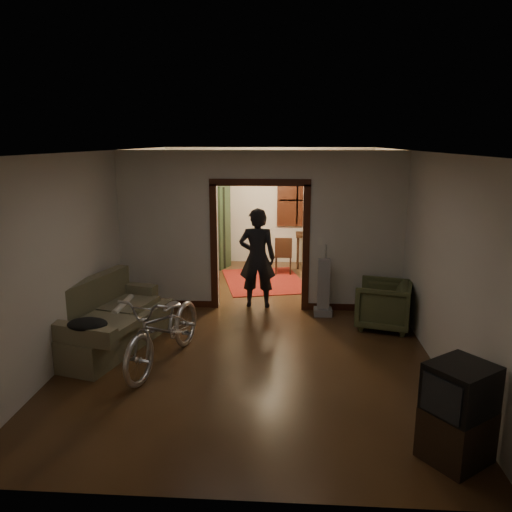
# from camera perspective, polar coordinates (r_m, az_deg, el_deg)

# --- Properties ---
(floor) EXTENTS (5.00, 8.50, 0.01)m
(floor) POSITION_cam_1_polar(r_m,az_deg,el_deg) (8.41, 0.14, -7.52)
(floor) COLOR #321E10
(floor) RESTS_ON ground
(ceiling) EXTENTS (5.00, 8.50, 0.01)m
(ceiling) POSITION_cam_1_polar(r_m,az_deg,el_deg) (7.87, 0.15, 11.92)
(ceiling) COLOR white
(ceiling) RESTS_ON floor
(wall_back) EXTENTS (5.00, 0.02, 2.80)m
(wall_back) POSITION_cam_1_polar(r_m,az_deg,el_deg) (12.21, 1.42, 5.75)
(wall_back) COLOR beige
(wall_back) RESTS_ON floor
(wall_left) EXTENTS (0.02, 8.50, 2.80)m
(wall_left) POSITION_cam_1_polar(r_m,az_deg,el_deg) (8.55, -16.83, 2.01)
(wall_left) COLOR beige
(wall_left) RESTS_ON floor
(wall_right) EXTENTS (0.02, 8.50, 2.80)m
(wall_right) POSITION_cam_1_polar(r_m,az_deg,el_deg) (8.25, 17.74, 1.56)
(wall_right) COLOR beige
(wall_right) RESTS_ON floor
(partition_wall) EXTENTS (5.00, 0.14, 2.80)m
(partition_wall) POSITION_cam_1_polar(r_m,az_deg,el_deg) (8.76, 0.45, 2.83)
(partition_wall) COLOR beige
(partition_wall) RESTS_ON floor
(door_casing) EXTENTS (1.74, 0.20, 2.32)m
(door_casing) POSITION_cam_1_polar(r_m,az_deg,el_deg) (8.82, 0.45, 0.91)
(door_casing) COLOR black
(door_casing) RESTS_ON floor
(far_window) EXTENTS (0.98, 0.06, 1.28)m
(far_window) POSITION_cam_1_polar(r_m,az_deg,el_deg) (12.15, 4.73, 6.38)
(far_window) COLOR black
(far_window) RESTS_ON wall_back
(chandelier) EXTENTS (0.24, 0.24, 0.24)m
(chandelier) POSITION_cam_1_polar(r_m,az_deg,el_deg) (10.38, 1.03, 9.72)
(chandelier) COLOR #FFE0A5
(chandelier) RESTS_ON ceiling
(light_switch) EXTENTS (0.08, 0.01, 0.12)m
(light_switch) POSITION_cam_1_polar(r_m,az_deg,el_deg) (8.72, 7.33, 1.67)
(light_switch) COLOR silver
(light_switch) RESTS_ON partition_wall
(sofa) EXTENTS (1.47, 2.29, 0.97)m
(sofa) POSITION_cam_1_polar(r_m,az_deg,el_deg) (7.62, -16.39, -6.41)
(sofa) COLOR brown
(sofa) RESTS_ON floor
(rolled_paper) EXTENTS (0.10, 0.80, 0.10)m
(rolled_paper) POSITION_cam_1_polar(r_m,az_deg,el_deg) (7.84, -14.97, -5.42)
(rolled_paper) COLOR beige
(rolled_paper) RESTS_ON sofa
(jacket) EXTENTS (0.51, 0.38, 0.15)m
(jacket) POSITION_cam_1_polar(r_m,az_deg,el_deg) (6.75, -18.72, -7.39)
(jacket) COLOR black
(jacket) RESTS_ON sofa
(bicycle) EXTENTS (1.14, 2.08, 1.04)m
(bicycle) POSITION_cam_1_polar(r_m,az_deg,el_deg) (6.84, -10.38, -8.05)
(bicycle) COLOR silver
(bicycle) RESTS_ON floor
(armchair) EXTENTS (1.03, 1.01, 0.76)m
(armchair) POSITION_cam_1_polar(r_m,az_deg,el_deg) (8.31, 14.35, -5.41)
(armchair) COLOR #414728
(armchair) RESTS_ON floor
(tv_stand) EXTENTS (0.76, 0.75, 0.51)m
(tv_stand) POSITION_cam_1_polar(r_m,az_deg,el_deg) (5.33, 21.90, -18.42)
(tv_stand) COLOR black
(tv_stand) RESTS_ON floor
(crt_tv) EXTENTS (0.75, 0.74, 0.48)m
(crt_tv) POSITION_cam_1_polar(r_m,az_deg,el_deg) (5.11, 22.36, -13.92)
(crt_tv) COLOR black
(crt_tv) RESTS_ON tv_stand
(vacuum) EXTENTS (0.35, 0.30, 1.00)m
(vacuum) POSITION_cam_1_polar(r_m,az_deg,el_deg) (8.63, 7.73, -3.57)
(vacuum) COLOR gray
(vacuum) RESTS_ON floor
(person) EXTENTS (0.66, 0.44, 1.81)m
(person) POSITION_cam_1_polar(r_m,az_deg,el_deg) (8.93, 0.14, -0.23)
(person) COLOR black
(person) RESTS_ON floor
(oriental_rug) EXTENTS (2.05, 2.42, 0.02)m
(oriental_rug) POSITION_cam_1_polar(r_m,az_deg,el_deg) (10.75, 0.92, -2.85)
(oriental_rug) COLOR maroon
(oriental_rug) RESTS_ON floor
(locker) EXTENTS (1.10, 0.83, 1.95)m
(locker) POSITION_cam_1_polar(r_m,az_deg,el_deg) (11.88, -5.59, 3.40)
(locker) COLOR #21341F
(locker) RESTS_ON floor
(globe) EXTENTS (0.30, 0.30, 0.30)m
(globe) POSITION_cam_1_polar(r_m,az_deg,el_deg) (11.76, -5.70, 8.05)
(globe) COLOR #1E5972
(globe) RESTS_ON locker
(desk) EXTENTS (1.17, 0.80, 0.79)m
(desk) POSITION_cam_1_polar(r_m,az_deg,el_deg) (11.96, 7.11, 0.60)
(desk) COLOR black
(desk) RESTS_ON floor
(desk_chair) EXTENTS (0.43, 0.43, 0.85)m
(desk_chair) POSITION_cam_1_polar(r_m,az_deg,el_deg) (11.30, 3.15, 0.11)
(desk_chair) COLOR black
(desk_chair) RESTS_ON floor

